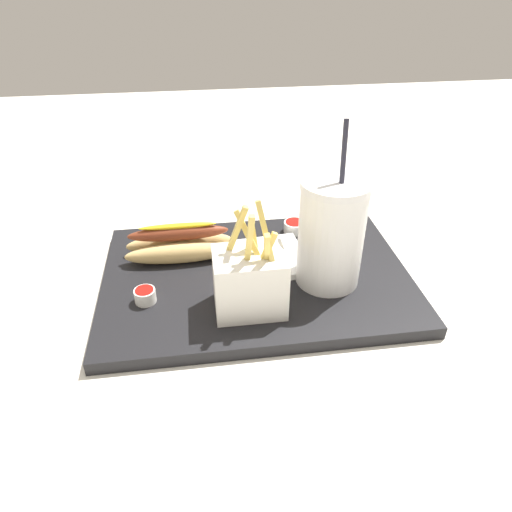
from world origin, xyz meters
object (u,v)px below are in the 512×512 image
fries_basket (250,281)px  ketchup_cup_2 (295,226)px  hot_dog_1 (180,244)px  ketchup_cup_3 (145,295)px  napkin_stack (264,259)px  ketchup_cup_1 (354,230)px  soda_cup (331,233)px

fries_basket → ketchup_cup_2: 0.22m
hot_dog_1 → ketchup_cup_3: hot_dog_1 is taller
fries_basket → ketchup_cup_3: bearing=167.0°
ketchup_cup_3 → napkin_stack: (0.18, 0.08, -0.01)m
fries_basket → napkin_stack: size_ratio=1.27×
fries_basket → ketchup_cup_1: bearing=39.6°
soda_cup → hot_dog_1: 0.25m
ketchup_cup_3 → soda_cup: bearing=3.5°
napkin_stack → ketchup_cup_1: bearing=19.4°
hot_dog_1 → ketchup_cup_2: (0.20, 0.05, -0.01)m
ketchup_cup_2 → napkin_stack: bearing=-128.4°
soda_cup → ketchup_cup_2: bearing=97.5°
fries_basket → napkin_stack: bearing=71.8°
hot_dog_1 → ketchup_cup_3: 0.12m
fries_basket → napkin_stack: fries_basket is taller
hot_dog_1 → ketchup_cup_1: 0.30m
fries_basket → hot_dog_1: 0.17m
fries_basket → soda_cup: bearing=22.0°
ketchup_cup_3 → napkin_stack: size_ratio=0.23×
soda_cup → ketchup_cup_2: soda_cup is taller
soda_cup → hot_dog_1: soda_cup is taller
soda_cup → napkin_stack: soda_cup is taller
ketchup_cup_1 → napkin_stack: 0.18m
ketchup_cup_3 → ketchup_cup_1: bearing=21.2°
ketchup_cup_2 → napkin_stack: size_ratio=0.29×
ketchup_cup_2 → ketchup_cup_3: (-0.25, -0.16, 0.00)m
fries_basket → ketchup_cup_1: fries_basket is taller
ketchup_cup_2 → hot_dog_1: bearing=-165.1°
soda_cup → ketchup_cup_3: soda_cup is taller
ketchup_cup_3 → napkin_stack: bearing=22.8°
fries_basket → ketchup_cup_1: size_ratio=5.46×
soda_cup → ketchup_cup_1: (0.08, 0.12, -0.07)m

